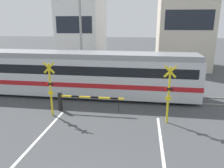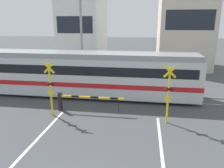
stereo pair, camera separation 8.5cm
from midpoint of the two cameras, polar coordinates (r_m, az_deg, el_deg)
The scene contains 11 objects.
rail_track_near at distance 15.87m, azimuth 0.90°, elevation -4.11°, with size 50.00×0.10×0.08m.
rail_track_far at distance 17.22m, azimuth 1.56°, elevation -2.49°, with size 50.00×0.10×0.08m.
commuter_train at distance 16.98m, azimuth -11.77°, elevation 3.02°, with size 19.57×2.68×3.34m.
crossing_barrier_near at distance 13.89m, azimuth -9.12°, elevation -3.99°, with size 4.19×0.20×1.19m.
crossing_barrier_far at distance 18.95m, azimuth 8.74°, elevation 1.40°, with size 4.19×0.20×1.19m.
crossing_signal_left at distance 13.31m, azimuth -15.63°, elevation -0.66°, with size 0.68×0.15×3.28m.
crossing_signal_right at distance 12.24m, azimuth 14.75°, elevation -2.04°, with size 0.68×0.15×3.28m.
pedestrian at distance 22.87m, azimuth 2.06°, elevation 4.51°, with size 0.38×0.22×1.68m.
building_left_of_street at distance 29.42m, azimuth -7.40°, elevation 14.25°, with size 5.02×7.14×9.40m.
building_right_of_street at distance 28.63m, azimuth 18.40°, elevation 14.49°, with size 5.96×7.14×10.33m.
utility_pole_streetside at distance 21.80m, azimuth -7.85°, elevation 11.85°, with size 0.22×0.22×7.98m.
Camera 2 is at (2.07, -3.82, 5.45)m, focal length 35.00 mm.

